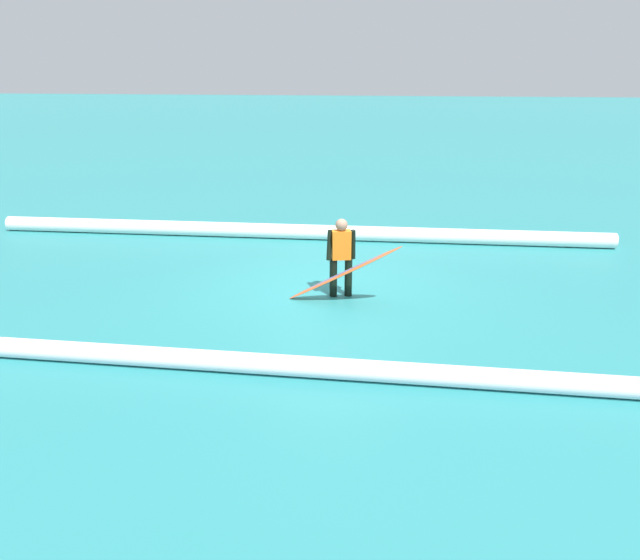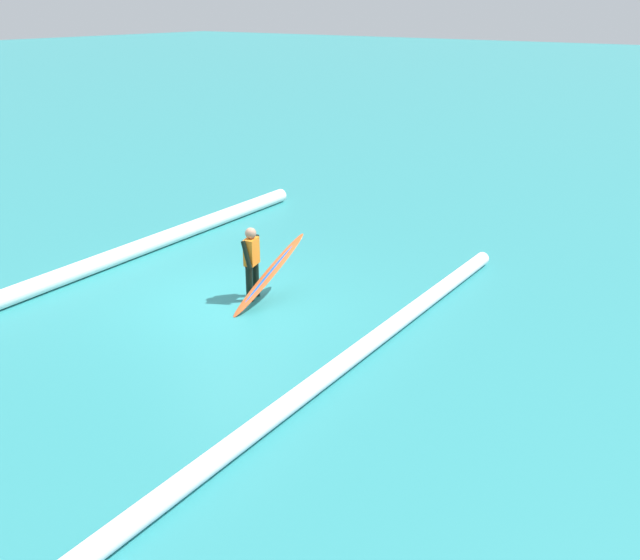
% 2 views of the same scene
% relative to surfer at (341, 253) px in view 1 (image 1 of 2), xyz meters
% --- Properties ---
extents(ground_plane, '(195.78, 195.78, 0.00)m').
position_rel_surfer_xyz_m(ground_plane, '(0.34, -0.31, -0.82)').
color(ground_plane, teal).
extents(surfer, '(0.50, 0.32, 1.47)m').
position_rel_surfer_xyz_m(surfer, '(0.00, 0.00, 0.00)').
color(surfer, black).
rests_on(surfer, ground_plane).
extents(surfboard, '(2.06, 0.37, 1.18)m').
position_rel_surfer_xyz_m(surfboard, '(-0.10, 0.36, -0.25)').
color(surfboard, '#E55926').
rests_on(surfboard, ground_plane).
extents(wave_crest_foreground, '(15.25, 1.22, 0.36)m').
position_rel_surfer_xyz_m(wave_crest_foreground, '(1.62, -3.68, -0.64)').
color(wave_crest_foreground, white).
rests_on(wave_crest_foreground, ground_plane).
extents(wave_crest_midground, '(14.35, 0.78, 0.29)m').
position_rel_surfer_xyz_m(wave_crest_midground, '(2.69, 3.15, -0.68)').
color(wave_crest_midground, white).
rests_on(wave_crest_midground, ground_plane).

